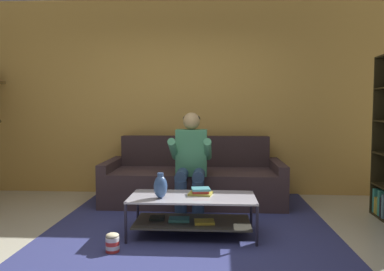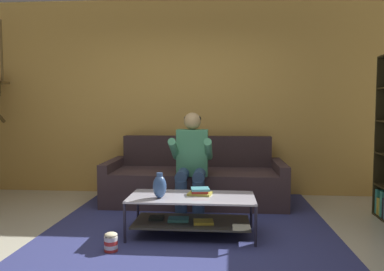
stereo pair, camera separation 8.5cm
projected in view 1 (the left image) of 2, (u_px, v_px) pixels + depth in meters
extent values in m
plane|color=beige|center=(169.00, 254.00, 3.29)|extent=(16.80, 16.80, 0.00)
cube|color=gold|center=(189.00, 97.00, 5.64)|extent=(8.40, 0.12, 2.90)
cube|color=#3F2F32|center=(193.00, 187.00, 5.05)|extent=(2.12, 0.96, 0.46)
cube|color=#36282A|center=(195.00, 151.00, 5.41)|extent=(2.12, 0.18, 0.43)
cube|color=#3F2F32|center=(111.00, 181.00, 5.11)|extent=(0.13, 0.96, 0.58)
cube|color=#3F2F32|center=(277.00, 183.00, 4.98)|extent=(0.13, 0.96, 0.58)
cylinder|color=navy|center=(181.00, 201.00, 4.27)|extent=(0.14, 0.14, 0.46)
cylinder|color=navy|center=(198.00, 201.00, 4.26)|extent=(0.14, 0.14, 0.46)
cylinder|color=navy|center=(182.00, 175.00, 4.43)|extent=(0.14, 0.42, 0.14)
cylinder|color=navy|center=(199.00, 175.00, 4.42)|extent=(0.14, 0.42, 0.14)
cube|color=#458C65|center=(191.00, 153.00, 4.62)|extent=(0.38, 0.22, 0.57)
cylinder|color=#458C65|center=(173.00, 149.00, 4.45)|extent=(0.09, 0.49, 0.31)
cylinder|color=#458C65|center=(208.00, 150.00, 4.42)|extent=(0.09, 0.49, 0.31)
sphere|color=tan|center=(191.00, 121.00, 4.59)|extent=(0.21, 0.21, 0.21)
ellipsoid|color=black|center=(192.00, 119.00, 4.61)|extent=(0.21, 0.21, 0.13)
cube|color=#BCB8C6|center=(192.00, 197.00, 3.75)|extent=(1.26, 0.58, 0.02)
cube|color=#3F3E34|center=(192.00, 222.00, 3.76)|extent=(1.16, 0.53, 0.02)
cylinder|color=#262435|center=(126.00, 223.00, 3.52)|extent=(0.03, 0.03, 0.41)
cylinder|color=#262435|center=(257.00, 226.00, 3.45)|extent=(0.03, 0.03, 0.41)
cylinder|color=#262435|center=(138.00, 208.00, 4.07)|extent=(0.03, 0.03, 0.41)
cylinder|color=#262435|center=(251.00, 210.00, 4.00)|extent=(0.03, 0.03, 0.41)
cube|color=black|center=(157.00, 218.00, 3.83)|extent=(0.16, 0.15, 0.02)
cube|color=teal|center=(179.00, 220.00, 3.77)|extent=(0.21, 0.16, 0.03)
cube|color=gold|center=(204.00, 222.00, 3.69)|extent=(0.21, 0.17, 0.03)
cube|color=navy|center=(192.00, 219.00, 4.32)|extent=(3.00, 3.29, 0.01)
cube|color=slate|center=(192.00, 219.00, 4.32)|extent=(1.65, 1.81, 0.00)
ellipsoid|color=#335187|center=(160.00, 187.00, 3.65)|extent=(0.13, 0.13, 0.22)
cylinder|color=#335187|center=(160.00, 175.00, 3.65)|extent=(0.06, 0.06, 0.05)
cube|color=gold|center=(200.00, 194.00, 3.81)|extent=(0.26, 0.22, 0.02)
cube|color=red|center=(200.00, 191.00, 3.81)|extent=(0.18, 0.17, 0.03)
cube|color=teal|center=(201.00, 189.00, 3.80)|extent=(0.20, 0.18, 0.02)
cylinder|color=red|center=(113.00, 251.00, 3.33)|extent=(0.12, 0.12, 0.04)
cylinder|color=white|center=(113.00, 247.00, 3.33)|extent=(0.12, 0.12, 0.04)
cylinder|color=red|center=(112.00, 243.00, 3.32)|extent=(0.12, 0.12, 0.04)
cylinder|color=white|center=(112.00, 239.00, 3.32)|extent=(0.12, 0.12, 0.04)
ellipsoid|color=beige|center=(112.00, 235.00, 3.32)|extent=(0.12, 0.12, 0.04)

